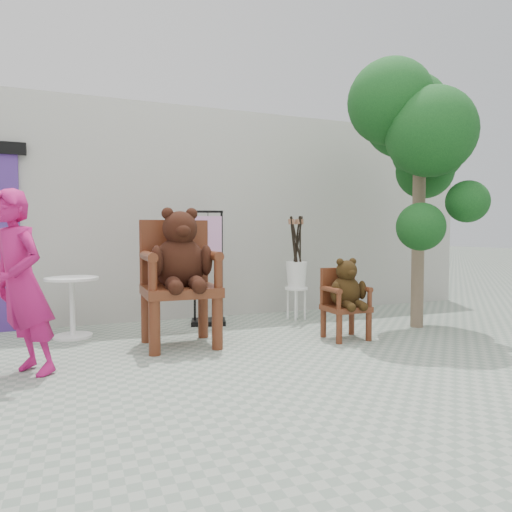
# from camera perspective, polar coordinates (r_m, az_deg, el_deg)

# --- Properties ---
(ground_plane) EXTENTS (60.00, 60.00, 0.00)m
(ground_plane) POSITION_cam_1_polar(r_m,az_deg,el_deg) (4.31, 3.26, -13.53)
(ground_plane) COLOR gray
(ground_plane) RESTS_ON ground
(back_wall) EXTENTS (9.00, 1.00, 3.00)m
(back_wall) POSITION_cam_1_polar(r_m,az_deg,el_deg) (7.08, -7.23, 5.16)
(back_wall) COLOR #A9A79E
(back_wall) RESTS_ON ground
(chair_big) EXTENTS (0.78, 0.79, 1.49)m
(chair_big) POSITION_cam_1_polar(r_m,az_deg,el_deg) (5.00, -9.54, -1.16)
(chair_big) COLOR #481F0F
(chair_big) RESTS_ON ground
(chair_small) EXTENTS (0.46, 0.50, 0.93)m
(chair_small) POSITION_cam_1_polar(r_m,az_deg,el_deg) (5.35, 11.12, -4.49)
(chair_small) COLOR #481F0F
(chair_small) RESTS_ON ground
(person) EXTENTS (0.65, 0.69, 1.58)m
(person) POSITION_cam_1_polar(r_m,az_deg,el_deg) (4.32, -27.21, -3.14)
(person) COLOR #AF155F
(person) RESTS_ON ground
(cafe_table) EXTENTS (0.60, 0.60, 0.70)m
(cafe_table) POSITION_cam_1_polar(r_m,az_deg,el_deg) (5.74, -21.99, -5.11)
(cafe_table) COLOR white
(cafe_table) RESTS_ON ground
(display_stand) EXTENTS (0.53, 0.46, 1.51)m
(display_stand) POSITION_cam_1_polar(r_m,az_deg,el_deg) (6.10, -5.99, -3.08)
(display_stand) COLOR black
(display_stand) RESTS_ON ground
(stool_bucket) EXTENTS (0.32, 0.32, 1.45)m
(stool_bucket) POSITION_cam_1_polar(r_m,az_deg,el_deg) (6.42, 5.08, -2.26)
(stool_bucket) COLOR white
(stool_bucket) RESTS_ON ground
(tree) EXTENTS (1.84, 1.75, 3.35)m
(tree) POSITION_cam_1_polar(r_m,az_deg,el_deg) (6.35, 19.20, 14.71)
(tree) COLOR brown
(tree) RESTS_ON ground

